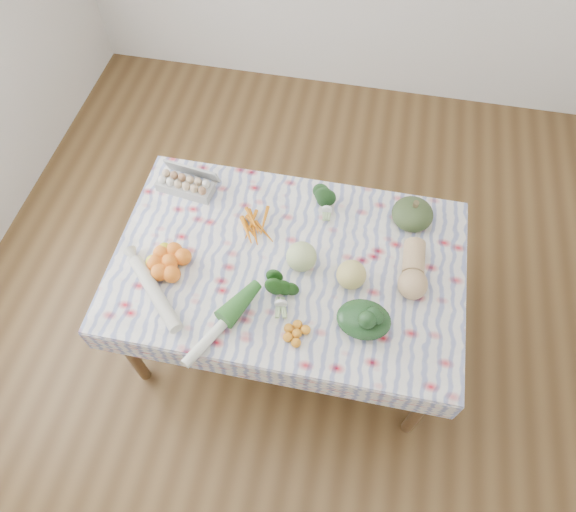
% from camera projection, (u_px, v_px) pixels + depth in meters
% --- Properties ---
extents(ground, '(4.50, 4.50, 0.00)m').
position_uv_depth(ground, '(288.00, 329.00, 3.07)').
color(ground, '#53381C').
rests_on(ground, ground).
extents(dining_table, '(1.60, 1.00, 0.75)m').
position_uv_depth(dining_table, '(288.00, 271.00, 2.50)').
color(dining_table, brown).
rests_on(dining_table, ground).
extents(tablecloth, '(1.66, 1.06, 0.01)m').
position_uv_depth(tablecloth, '(288.00, 263.00, 2.43)').
color(tablecloth, white).
rests_on(tablecloth, dining_table).
extents(egg_carton, '(0.30, 0.15, 0.08)m').
position_uv_depth(egg_carton, '(185.00, 186.00, 2.63)').
color(egg_carton, '#ACACA7').
rests_on(egg_carton, tablecloth).
extents(carrot_bunch, '(0.24, 0.23, 0.04)m').
position_uv_depth(carrot_bunch, '(255.00, 226.00, 2.52)').
color(carrot_bunch, orange).
rests_on(carrot_bunch, tablecloth).
extents(kale_bunch, '(0.15, 0.14, 0.12)m').
position_uv_depth(kale_bunch, '(328.00, 199.00, 2.55)').
color(kale_bunch, '#1A3E18').
rests_on(kale_bunch, tablecloth).
extents(kabocha_squash, '(0.24, 0.24, 0.13)m').
position_uv_depth(kabocha_squash, '(412.00, 214.00, 2.50)').
color(kabocha_squash, '#3A4D27').
rests_on(kabocha_squash, tablecloth).
extents(cabbage, '(0.18, 0.18, 0.14)m').
position_uv_depth(cabbage, '(301.00, 257.00, 2.36)').
color(cabbage, '#BACD82').
rests_on(cabbage, tablecloth).
extents(butternut_squash, '(0.14, 0.29, 0.14)m').
position_uv_depth(butternut_squash, '(414.00, 268.00, 2.33)').
color(butternut_squash, tan).
rests_on(butternut_squash, tablecloth).
extents(orange_cluster, '(0.31, 0.31, 0.09)m').
position_uv_depth(orange_cluster, '(170.00, 262.00, 2.38)').
color(orange_cluster, orange).
rests_on(orange_cluster, tablecloth).
extents(broccoli, '(0.16, 0.16, 0.10)m').
position_uv_depth(broccoli, '(281.00, 293.00, 2.28)').
color(broccoli, '#194413').
rests_on(broccoli, tablecloth).
extents(mandarin_cluster, '(0.19, 0.19, 0.04)m').
position_uv_depth(mandarin_cluster, '(297.00, 333.00, 2.21)').
color(mandarin_cluster, orange).
rests_on(mandarin_cluster, tablecloth).
extents(grapefruit, '(0.14, 0.14, 0.14)m').
position_uv_depth(grapefruit, '(351.00, 275.00, 2.31)').
color(grapefruit, '#D2C166').
rests_on(grapefruit, tablecloth).
extents(spinach_bag, '(0.29, 0.26, 0.10)m').
position_uv_depth(spinach_bag, '(364.00, 319.00, 2.21)').
color(spinach_bag, '#173518').
rests_on(spinach_bag, tablecloth).
extents(daikon, '(0.36, 0.36, 0.06)m').
position_uv_depth(daikon, '(155.00, 293.00, 2.31)').
color(daikon, beige).
rests_on(daikon, tablecloth).
extents(leek, '(0.26, 0.43, 0.05)m').
position_uv_depth(leek, '(222.00, 325.00, 2.23)').
color(leek, white).
rests_on(leek, tablecloth).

